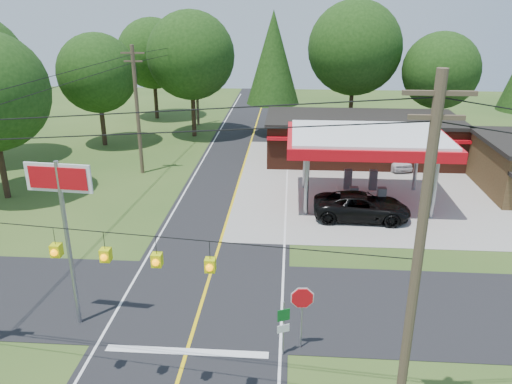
# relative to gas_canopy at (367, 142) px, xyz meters

# --- Properties ---
(ground) EXTENTS (120.00, 120.00, 0.00)m
(ground) POSITION_rel_gas_canopy_xyz_m (-9.00, -13.00, -4.27)
(ground) COLOR #2B4A1A
(ground) RESTS_ON ground
(main_highway) EXTENTS (8.00, 120.00, 0.02)m
(main_highway) POSITION_rel_gas_canopy_xyz_m (-9.00, -13.00, -4.26)
(main_highway) COLOR black
(main_highway) RESTS_ON ground
(cross_road) EXTENTS (70.00, 7.00, 0.02)m
(cross_road) POSITION_rel_gas_canopy_xyz_m (-9.00, -13.00, -4.25)
(cross_road) COLOR black
(cross_road) RESTS_ON ground
(lane_center_yellow) EXTENTS (0.15, 110.00, 0.00)m
(lane_center_yellow) POSITION_rel_gas_canopy_xyz_m (-9.00, -13.00, -4.24)
(lane_center_yellow) COLOR yellow
(lane_center_yellow) RESTS_ON main_highway
(gas_canopy) EXTENTS (10.60, 7.40, 4.88)m
(gas_canopy) POSITION_rel_gas_canopy_xyz_m (0.00, 0.00, 0.00)
(gas_canopy) COLOR gray
(gas_canopy) RESTS_ON ground
(convenience_store) EXTENTS (16.40, 7.55, 3.80)m
(convenience_store) POSITION_rel_gas_canopy_xyz_m (1.00, 9.98, -2.35)
(convenience_store) COLOR #4D2216
(convenience_store) RESTS_ON ground
(utility_pole_near_right) EXTENTS (1.80, 0.30, 11.50)m
(utility_pole_near_right) POSITION_rel_gas_canopy_xyz_m (-1.50, -20.00, 1.69)
(utility_pole_near_right) COLOR #473828
(utility_pole_near_right) RESTS_ON ground
(utility_pole_far_left) EXTENTS (1.80, 0.30, 10.00)m
(utility_pole_far_left) POSITION_rel_gas_canopy_xyz_m (-17.00, 5.00, 0.93)
(utility_pole_far_left) COLOR #473828
(utility_pole_far_left) RESTS_ON ground
(utility_pole_north) EXTENTS (0.30, 0.30, 9.50)m
(utility_pole_north) POSITION_rel_gas_canopy_xyz_m (-15.50, 22.00, 0.48)
(utility_pole_north) COLOR #473828
(utility_pole_north) RESTS_ON ground
(overhead_beacons) EXTENTS (17.04, 2.04, 1.03)m
(overhead_beacons) POSITION_rel_gas_canopy_xyz_m (-10.00, -19.00, 1.95)
(overhead_beacons) COLOR black
(overhead_beacons) RESTS_ON ground
(treeline_backdrop) EXTENTS (70.27, 51.59, 13.30)m
(treeline_backdrop) POSITION_rel_gas_canopy_xyz_m (-8.18, 11.01, 3.22)
(treeline_backdrop) COLOR #332316
(treeline_backdrop) RESTS_ON ground
(suv_car) EXTENTS (6.25, 6.25, 1.68)m
(suv_car) POSITION_rel_gas_canopy_xyz_m (-0.50, -3.00, -3.43)
(suv_car) COLOR black
(suv_car) RESTS_ON ground
(sedan_car) EXTENTS (5.23, 5.23, 1.45)m
(sedan_car) POSITION_rel_gas_canopy_xyz_m (3.52, 8.00, -3.54)
(sedan_car) COLOR white
(sedan_car) RESTS_ON ground
(big_stop_sign) EXTENTS (2.71, 0.35, 7.32)m
(big_stop_sign) POSITION_rel_gas_canopy_xyz_m (-14.00, -15.01, 1.22)
(big_stop_sign) COLOR gray
(big_stop_sign) RESTS_ON ground
(octagonal_stop_sign) EXTENTS (0.96, 0.13, 2.81)m
(octagonal_stop_sign) POSITION_rel_gas_canopy_xyz_m (-4.50, -16.01, -2.15)
(octagonal_stop_sign) COLOR gray
(octagonal_stop_sign) RESTS_ON ground
(route_sign_post) EXTENTS (0.47, 0.23, 2.44)m
(route_sign_post) POSITION_rel_gas_canopy_xyz_m (-5.20, -16.52, -2.80)
(route_sign_post) COLOR gray
(route_sign_post) RESTS_ON ground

